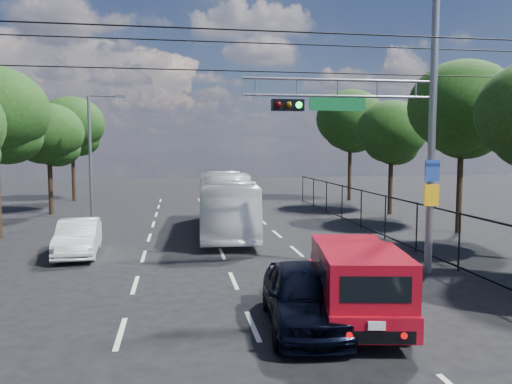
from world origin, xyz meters
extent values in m
cube|color=beige|center=(-3.00, 4.00, 0.01)|extent=(0.12, 2.00, 0.01)
cube|color=beige|center=(-3.00, 8.00, 0.01)|extent=(0.12, 2.00, 0.01)
cube|color=beige|center=(-3.00, 12.00, 0.01)|extent=(0.12, 2.00, 0.01)
cube|color=beige|center=(-3.00, 16.00, 0.01)|extent=(0.12, 2.00, 0.01)
cube|color=beige|center=(-3.00, 20.00, 0.01)|extent=(0.12, 2.00, 0.01)
cube|color=beige|center=(-3.00, 24.00, 0.01)|extent=(0.12, 2.00, 0.01)
cube|color=beige|center=(-3.00, 28.00, 0.01)|extent=(0.12, 2.00, 0.01)
cube|color=beige|center=(-3.00, 32.00, 0.01)|extent=(0.12, 2.00, 0.01)
cube|color=beige|center=(0.00, 4.00, 0.01)|extent=(0.12, 2.00, 0.01)
cube|color=beige|center=(0.00, 8.00, 0.01)|extent=(0.12, 2.00, 0.01)
cube|color=beige|center=(0.00, 12.00, 0.01)|extent=(0.12, 2.00, 0.01)
cube|color=beige|center=(0.00, 16.00, 0.01)|extent=(0.12, 2.00, 0.01)
cube|color=beige|center=(0.00, 20.00, 0.01)|extent=(0.12, 2.00, 0.01)
cube|color=beige|center=(0.00, 24.00, 0.01)|extent=(0.12, 2.00, 0.01)
cube|color=beige|center=(0.00, 28.00, 0.01)|extent=(0.12, 2.00, 0.01)
cube|color=beige|center=(0.00, 32.00, 0.01)|extent=(0.12, 2.00, 0.01)
cube|color=beige|center=(3.00, 4.00, 0.01)|extent=(0.12, 2.00, 0.01)
cube|color=beige|center=(3.00, 8.00, 0.01)|extent=(0.12, 2.00, 0.01)
cube|color=beige|center=(3.00, 12.00, 0.01)|extent=(0.12, 2.00, 0.01)
cube|color=beige|center=(3.00, 16.00, 0.01)|extent=(0.12, 2.00, 0.01)
cube|color=beige|center=(3.00, 20.00, 0.01)|extent=(0.12, 2.00, 0.01)
cube|color=beige|center=(3.00, 24.00, 0.01)|extent=(0.12, 2.00, 0.01)
cube|color=beige|center=(3.00, 28.00, 0.01)|extent=(0.12, 2.00, 0.01)
cube|color=beige|center=(3.00, 32.00, 0.01)|extent=(0.12, 2.00, 0.01)
cylinder|color=slate|center=(6.50, 8.00, 4.75)|extent=(0.24, 0.24, 9.50)
cylinder|color=slate|center=(3.40, 8.00, 6.25)|extent=(6.20, 0.08, 0.08)
cylinder|color=slate|center=(3.40, 8.00, 5.75)|extent=(6.20, 0.08, 0.08)
cube|color=black|center=(1.70, 8.00, 5.45)|extent=(1.00, 0.28, 0.35)
sphere|color=#3F0505|center=(1.38, 7.85, 5.45)|extent=(0.20, 0.20, 0.20)
sphere|color=#4C3805|center=(1.70, 7.85, 5.45)|extent=(0.20, 0.20, 0.20)
sphere|color=#0CE533|center=(2.02, 7.85, 5.45)|extent=(0.20, 0.20, 0.20)
cube|color=#0D612D|center=(3.30, 8.00, 5.50)|extent=(1.80, 0.05, 0.40)
cube|color=#22419F|center=(6.48, 7.86, 3.40)|extent=(0.50, 0.04, 0.70)
cube|color=#FFB70D|center=(6.48, 7.86, 2.60)|extent=(0.50, 0.04, 0.70)
cylinder|color=slate|center=(5.90, 8.00, 6.00)|extent=(0.05, 0.05, 0.50)
cylinder|color=slate|center=(4.60, 8.00, 6.00)|extent=(0.05, 0.05, 0.50)
cylinder|color=slate|center=(3.30, 8.00, 6.00)|extent=(0.05, 0.05, 0.50)
cylinder|color=slate|center=(2.00, 8.00, 6.00)|extent=(0.05, 0.05, 0.50)
cylinder|color=slate|center=(0.70, 8.00, 6.00)|extent=(0.05, 0.05, 0.50)
cylinder|color=slate|center=(-6.50, 22.00, 3.50)|extent=(0.18, 0.18, 7.00)
cylinder|color=slate|center=(-5.70, 22.00, 7.00)|extent=(1.60, 0.09, 0.09)
cube|color=slate|center=(-4.80, 22.00, 7.00)|extent=(0.60, 0.22, 0.15)
cylinder|color=black|center=(0.00, 6.00, 7.20)|extent=(22.00, 0.04, 0.04)
cylinder|color=black|center=(0.00, 9.50, 7.60)|extent=(22.00, 0.04, 0.04)
cylinder|color=black|center=(0.00, 11.00, 6.90)|extent=(22.00, 0.04, 0.04)
cube|color=black|center=(7.60, 12.00, 1.95)|extent=(0.04, 34.00, 0.06)
cube|color=black|center=(7.60, 12.00, 0.15)|extent=(0.04, 34.00, 0.06)
cylinder|color=black|center=(7.60, 8.00, 1.00)|extent=(0.06, 0.06, 2.00)
cylinder|color=black|center=(7.60, 11.00, 1.00)|extent=(0.06, 0.06, 2.00)
cylinder|color=black|center=(7.60, 14.00, 1.00)|extent=(0.06, 0.06, 2.00)
cylinder|color=black|center=(7.60, 17.00, 1.00)|extent=(0.06, 0.06, 2.00)
cylinder|color=black|center=(7.60, 20.00, 1.00)|extent=(0.06, 0.06, 2.00)
cylinder|color=black|center=(7.60, 23.00, 1.00)|extent=(0.06, 0.06, 2.00)
cylinder|color=black|center=(7.60, 26.00, 1.00)|extent=(0.06, 0.06, 2.00)
cylinder|color=black|center=(7.60, 29.00, 1.00)|extent=(0.06, 0.06, 2.00)
cylinder|color=black|center=(11.80, 15.00, 2.38)|extent=(0.28, 0.28, 4.76)
ellipsoid|color=black|center=(11.80, 15.00, 6.12)|extent=(5.10, 5.10, 4.33)
ellipsoid|color=black|center=(12.20, 15.30, 4.93)|extent=(3.40, 3.40, 2.72)
ellipsoid|color=black|center=(11.45, 14.80, 5.10)|extent=(3.23, 3.23, 2.58)
cylinder|color=black|center=(11.40, 22.00, 2.02)|extent=(0.28, 0.28, 4.03)
ellipsoid|color=black|center=(11.40, 22.00, 5.18)|extent=(4.32, 4.32, 3.67)
ellipsoid|color=black|center=(11.80, 22.30, 4.18)|extent=(2.88, 2.88, 2.30)
ellipsoid|color=black|center=(11.05, 21.80, 4.32)|extent=(2.74, 2.74, 2.19)
cylinder|color=black|center=(11.60, 30.00, 2.46)|extent=(0.28, 0.28, 4.93)
ellipsoid|color=black|center=(11.60, 30.00, 6.34)|extent=(5.28, 5.28, 4.49)
ellipsoid|color=black|center=(12.00, 30.30, 5.10)|extent=(3.52, 3.52, 2.82)
ellipsoid|color=black|center=(11.25, 29.80, 5.28)|extent=(3.34, 3.34, 2.68)
ellipsoid|color=black|center=(-9.40, 17.30, 4.64)|extent=(3.20, 3.20, 2.56)
cylinder|color=black|center=(-9.40, 25.00, 1.96)|extent=(0.28, 0.28, 3.92)
ellipsoid|color=black|center=(-9.40, 25.00, 5.04)|extent=(4.20, 4.20, 3.57)
ellipsoid|color=black|center=(-9.00, 25.30, 4.06)|extent=(2.80, 2.80, 2.24)
ellipsoid|color=black|center=(-9.75, 24.80, 4.20)|extent=(2.66, 2.66, 2.13)
cylinder|color=black|center=(-9.60, 33.00, 2.30)|extent=(0.28, 0.28, 4.59)
ellipsoid|color=black|center=(-9.60, 33.00, 5.90)|extent=(4.92, 4.92, 4.18)
ellipsoid|color=black|center=(-9.20, 33.30, 4.76)|extent=(3.28, 3.28, 2.62)
ellipsoid|color=black|center=(-9.95, 32.80, 4.92)|extent=(3.12, 3.12, 2.49)
cylinder|color=black|center=(1.95, 5.70, 0.34)|extent=(0.36, 0.71, 0.67)
cylinder|color=black|center=(3.57, 5.42, 0.34)|extent=(0.36, 0.71, 0.67)
cylinder|color=black|center=(1.43, 2.76, 0.34)|extent=(0.36, 0.71, 0.67)
cylinder|color=black|center=(3.05, 2.48, 0.34)|extent=(0.36, 0.71, 0.67)
cube|color=maroon|center=(2.50, 4.09, 0.60)|extent=(2.64, 5.06, 0.54)
cube|color=maroon|center=(2.88, 6.22, 0.67)|extent=(1.85, 0.83, 0.53)
cube|color=black|center=(2.92, 6.48, 0.92)|extent=(1.68, 0.67, 0.30)
cube|color=maroon|center=(2.69, 5.18, 1.30)|extent=(1.97, 1.77, 0.92)
cube|color=black|center=(2.57, 4.47, 1.35)|extent=(1.48, 0.31, 0.53)
cube|color=maroon|center=(2.32, 3.05, 1.37)|extent=(2.19, 2.73, 1.01)
cube|color=black|center=(3.21, 2.89, 1.40)|extent=(0.24, 1.15, 0.43)
cube|color=black|center=(1.42, 3.20, 1.40)|extent=(0.24, 1.15, 0.43)
cube|color=black|center=(2.11, 1.85, 1.40)|extent=(1.38, 0.29, 0.53)
cube|color=black|center=(2.09, 1.74, 0.48)|extent=(1.53, 0.34, 0.25)
cube|color=silver|center=(2.08, 1.70, 0.72)|extent=(0.34, 0.09, 0.17)
imported|color=black|center=(1.16, 3.79, 0.73)|extent=(2.12, 4.44, 1.46)
imported|color=silver|center=(0.61, 16.92, 1.45)|extent=(2.95, 10.50, 2.89)
imported|color=white|center=(-5.50, 12.65, 0.69)|extent=(1.74, 4.26, 1.37)
camera|label=1|loc=(-1.70, -7.18, 4.17)|focal=35.00mm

